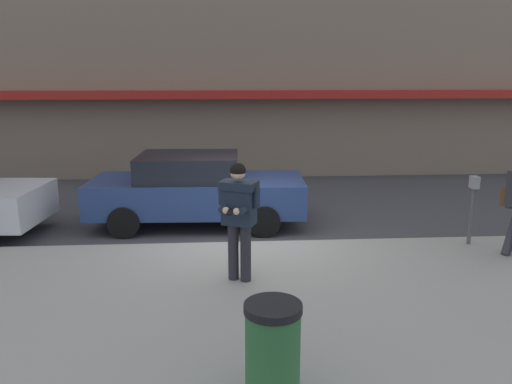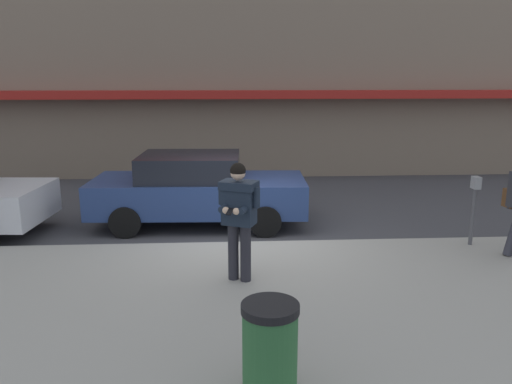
% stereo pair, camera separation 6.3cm
% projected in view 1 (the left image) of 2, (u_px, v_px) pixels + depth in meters
% --- Properties ---
extents(ground_plane, '(80.00, 80.00, 0.00)m').
position_uv_depth(ground_plane, '(242.00, 245.00, 9.53)').
color(ground_plane, '#3D3D42').
extents(sidewalk, '(32.00, 5.30, 0.14)m').
position_uv_depth(sidewalk, '(323.00, 308.00, 6.81)').
color(sidewalk, '#99968E').
rests_on(sidewalk, ground).
extents(curb_paint_line, '(28.00, 0.12, 0.01)m').
position_uv_depth(curb_paint_line, '(293.00, 243.00, 9.64)').
color(curb_paint_line, silver).
rests_on(curb_paint_line, ground).
extents(parked_sedan_mid, '(4.57, 2.07, 1.54)m').
position_uv_depth(parked_sedan_mid, '(196.00, 189.00, 10.66)').
color(parked_sedan_mid, navy).
rests_on(parked_sedan_mid, ground).
extents(man_texting_on_phone, '(0.61, 0.65, 1.81)m').
position_uv_depth(man_texting_on_phone, '(239.00, 209.00, 7.31)').
color(man_texting_on_phone, '#23232B').
rests_on(man_texting_on_phone, sidewalk).
extents(parking_meter, '(0.12, 0.18, 1.27)m').
position_uv_depth(parking_meter, '(473.00, 200.00, 8.99)').
color(parking_meter, '#4C4C51').
rests_on(parking_meter, sidewalk).
extents(trash_bin, '(0.55, 0.55, 0.98)m').
position_uv_depth(trash_bin, '(273.00, 352.00, 4.68)').
color(trash_bin, '#2D6638').
rests_on(trash_bin, sidewalk).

